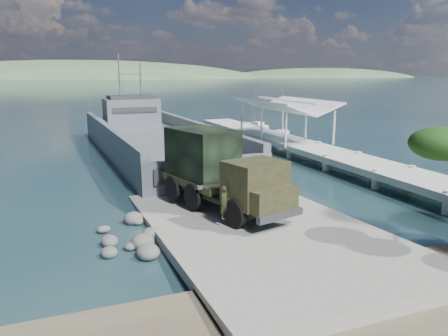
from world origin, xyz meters
TOP-DOWN VIEW (x-y plane):
  - ground at (0.00, 0.00)m, footprint 1400.00×1400.00m
  - boat_ramp at (0.00, -1.00)m, footprint 10.00×18.00m
  - shoreline_rocks at (-6.20, 0.50)m, footprint 3.20×5.60m
  - distant_headlands at (50.00, 560.00)m, footprint 1000.00×240.00m
  - pier at (13.00, 18.77)m, footprint 6.40×44.00m
  - landing_craft at (-0.09, 22.55)m, footprint 10.21×36.73m
  - military_truck at (-0.82, 2.58)m, footprint 5.04×9.56m
  - soldier at (-1.63, -0.48)m, footprint 0.72×0.65m
  - sailboat_near at (16.99, 27.68)m, footprint 2.88×5.22m
  - sailboat_far at (17.96, 37.51)m, footprint 2.56×4.90m

SIDE VIEW (x-z plane):
  - ground at x=0.00m, z-range 0.00..0.00m
  - shoreline_rocks at x=-6.20m, z-range -0.45..0.45m
  - distant_headlands at x=50.00m, z-range -24.00..24.00m
  - boat_ramp at x=0.00m, z-range 0.00..0.50m
  - sailboat_far at x=17.96m, z-range -2.56..3.17m
  - sailboat_near at x=16.99m, z-range -2.73..3.38m
  - landing_craft at x=-0.09m, z-range -4.53..6.30m
  - soldier at x=-1.63m, z-range 0.50..2.14m
  - pier at x=13.00m, z-range -1.45..4.65m
  - military_truck at x=-0.82m, z-range 0.49..4.74m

